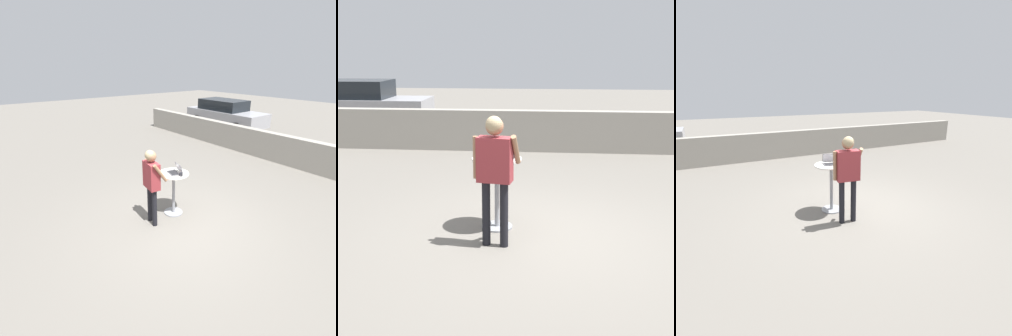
% 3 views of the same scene
% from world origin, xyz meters
% --- Properties ---
extents(ground_plane, '(50.00, 50.00, 0.00)m').
position_xyz_m(ground_plane, '(0.00, 0.00, 0.00)').
color(ground_plane, slate).
extents(pavement_kerb, '(17.83, 0.35, 1.04)m').
position_xyz_m(pavement_kerb, '(0.00, 5.68, 0.52)').
color(pavement_kerb, gray).
rests_on(pavement_kerb, ground_plane).
extents(cafe_table, '(0.71, 0.71, 1.05)m').
position_xyz_m(cafe_table, '(-0.56, 0.28, 0.69)').
color(cafe_table, gray).
rests_on(cafe_table, ground_plane).
extents(laptop, '(0.39, 0.37, 0.22)m').
position_xyz_m(laptop, '(-0.55, 0.32, 1.10)').
color(laptop, '#515156').
rests_on(laptop, cafe_table).
extents(coffee_mug, '(0.11, 0.07, 0.09)m').
position_xyz_m(coffee_mug, '(-0.33, 0.30, 1.09)').
color(coffee_mug, '#232328').
rests_on(coffee_mug, cafe_table).
extents(standing_person, '(0.62, 0.35, 1.75)m').
position_xyz_m(standing_person, '(-0.52, -0.37, 1.13)').
color(standing_person, black).
rests_on(standing_person, ground_plane).
extents(parked_car_near_street, '(4.61, 1.94, 1.60)m').
position_xyz_m(parked_car_near_street, '(-6.04, 8.46, 0.82)').
color(parked_car_near_street, '#9E9EA3').
rests_on(parked_car_near_street, ground_plane).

